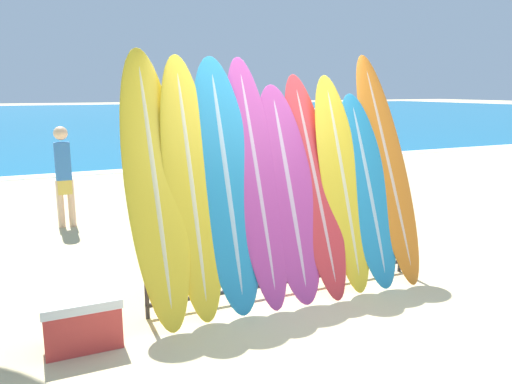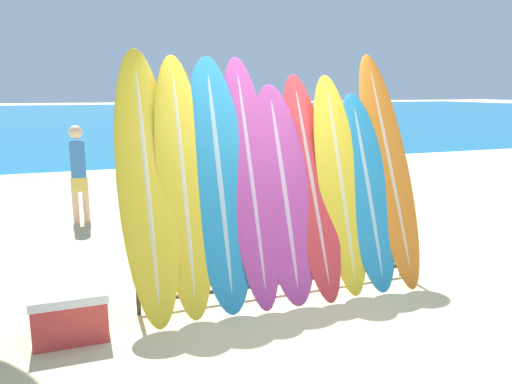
{
  "view_description": "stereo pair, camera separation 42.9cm",
  "coord_description": "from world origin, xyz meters",
  "px_view_note": "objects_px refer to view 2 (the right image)",
  "views": [
    {
      "loc": [
        -2.41,
        -4.03,
        2.07
      ],
      "look_at": [
        -0.1,
        1.07,
        0.91
      ],
      "focal_mm": 35.0,
      "sensor_mm": 36.0,
      "label": 1
    },
    {
      "loc": [
        -2.01,
        -4.19,
        2.07
      ],
      "look_at": [
        -0.1,
        1.07,
        0.91
      ],
      "focal_mm": 35.0,
      "sensor_mm": 36.0,
      "label": 2
    }
  ],
  "objects_px": {
    "surfboard_slot_0": "(147,182)",
    "surfboard_slot_7": "(367,190)",
    "surfboard_rack": "(283,248)",
    "surfboard_slot_4": "(283,191)",
    "surfboard_slot_3": "(251,179)",
    "surfboard_slot_2": "(219,181)",
    "surfboard_slot_1": "(183,183)",
    "surfboard_slot_6": "(340,182)",
    "person_near_water": "(327,159)",
    "cooler_box": "(71,315)",
    "person_mid_beach": "(235,145)",
    "person_far_left": "(78,170)",
    "surfboard_slot_8": "(389,166)",
    "surfboard_slot_5": "(311,183)"
  },
  "relations": [
    {
      "from": "surfboard_slot_0",
      "to": "surfboard_slot_8",
      "type": "relative_size",
      "value": 1.0
    },
    {
      "from": "surfboard_slot_3",
      "to": "surfboard_slot_7",
      "type": "distance_m",
      "value": 1.3
    },
    {
      "from": "surfboard_rack",
      "to": "surfboard_slot_4",
      "type": "bearing_deg",
      "value": 68.2
    },
    {
      "from": "surfboard_slot_0",
      "to": "person_near_water",
      "type": "height_order",
      "value": "surfboard_slot_0"
    },
    {
      "from": "surfboard_slot_3",
      "to": "surfboard_slot_8",
      "type": "distance_m",
      "value": 1.62
    },
    {
      "from": "surfboard_rack",
      "to": "surfboard_slot_8",
      "type": "bearing_deg",
      "value": 5.64
    },
    {
      "from": "person_mid_beach",
      "to": "person_far_left",
      "type": "height_order",
      "value": "person_mid_beach"
    },
    {
      "from": "surfboard_slot_2",
      "to": "surfboard_slot_5",
      "type": "bearing_deg",
      "value": -0.1
    },
    {
      "from": "person_near_water",
      "to": "cooler_box",
      "type": "distance_m",
      "value": 4.9
    },
    {
      "from": "surfboard_slot_0",
      "to": "cooler_box",
      "type": "bearing_deg",
      "value": -151.26
    },
    {
      "from": "person_mid_beach",
      "to": "surfboard_slot_7",
      "type": "bearing_deg",
      "value": 133.84
    },
    {
      "from": "surfboard_slot_3",
      "to": "person_far_left",
      "type": "xyz_separation_m",
      "value": [
        -1.58,
        3.55,
        -0.37
      ]
    },
    {
      "from": "surfboard_slot_3",
      "to": "surfboard_slot_8",
      "type": "relative_size",
      "value": 0.97
    },
    {
      "from": "surfboard_slot_6",
      "to": "person_mid_beach",
      "type": "xyz_separation_m",
      "value": [
        0.4,
        4.91,
        -0.13
      ]
    },
    {
      "from": "surfboard_slot_5",
      "to": "surfboard_slot_8",
      "type": "distance_m",
      "value": 0.97
    },
    {
      "from": "person_near_water",
      "to": "cooler_box",
      "type": "height_order",
      "value": "person_near_water"
    },
    {
      "from": "surfboard_slot_6",
      "to": "surfboard_slot_8",
      "type": "xyz_separation_m",
      "value": [
        0.64,
        0.07,
        0.12
      ]
    },
    {
      "from": "surfboard_rack",
      "to": "surfboard_slot_4",
      "type": "distance_m",
      "value": 0.58
    },
    {
      "from": "surfboard_slot_2",
      "to": "surfboard_slot_3",
      "type": "relative_size",
      "value": 1.0
    },
    {
      "from": "surfboard_slot_6",
      "to": "cooler_box",
      "type": "distance_m",
      "value": 2.87
    },
    {
      "from": "surfboard_slot_2",
      "to": "person_mid_beach",
      "type": "xyz_separation_m",
      "value": [
        1.7,
        4.88,
        -0.22
      ]
    },
    {
      "from": "surfboard_slot_0",
      "to": "person_near_water",
      "type": "relative_size",
      "value": 1.39
    },
    {
      "from": "person_mid_beach",
      "to": "surfboard_slot_8",
      "type": "bearing_deg",
      "value": 137.75
    },
    {
      "from": "surfboard_slot_2",
      "to": "person_mid_beach",
      "type": "bearing_deg",
      "value": 70.78
    },
    {
      "from": "surfboard_slot_1",
      "to": "surfboard_slot_4",
      "type": "bearing_deg",
      "value": -2.61
    },
    {
      "from": "surfboard_slot_8",
      "to": "person_mid_beach",
      "type": "xyz_separation_m",
      "value": [
        -0.24,
        4.83,
        -0.26
      ]
    },
    {
      "from": "person_mid_beach",
      "to": "person_far_left",
      "type": "relative_size",
      "value": 1.17
    },
    {
      "from": "surfboard_slot_4",
      "to": "surfboard_slot_6",
      "type": "relative_size",
      "value": 0.95
    },
    {
      "from": "surfboard_slot_3",
      "to": "surfboard_slot_2",
      "type": "bearing_deg",
      "value": -178.72
    },
    {
      "from": "surfboard_slot_1",
      "to": "surfboard_slot_6",
      "type": "relative_size",
      "value": 1.08
    },
    {
      "from": "surfboard_slot_0",
      "to": "surfboard_slot_2",
      "type": "relative_size",
      "value": 1.03
    },
    {
      "from": "surfboard_rack",
      "to": "person_near_water",
      "type": "bearing_deg",
      "value": 54.2
    },
    {
      "from": "surfboard_slot_7",
      "to": "person_near_water",
      "type": "xyz_separation_m",
      "value": [
        0.89,
        2.56,
        -0.05
      ]
    },
    {
      "from": "surfboard_slot_6",
      "to": "surfboard_slot_1",
      "type": "bearing_deg",
      "value": 178.77
    },
    {
      "from": "surfboard_slot_4",
      "to": "person_far_left",
      "type": "distance_m",
      "value": 4.09
    },
    {
      "from": "surfboard_slot_1",
      "to": "surfboard_slot_4",
      "type": "relative_size",
      "value": 1.13
    },
    {
      "from": "surfboard_slot_3",
      "to": "person_mid_beach",
      "type": "bearing_deg",
      "value": 74.18
    },
    {
      "from": "surfboard_slot_0",
      "to": "surfboard_slot_1",
      "type": "distance_m",
      "value": 0.34
    },
    {
      "from": "surfboard_slot_6",
      "to": "surfboard_slot_7",
      "type": "bearing_deg",
      "value": -6.38
    },
    {
      "from": "surfboard_slot_8",
      "to": "person_near_water",
      "type": "xyz_separation_m",
      "value": [
        0.56,
        2.45,
        -0.27
      ]
    },
    {
      "from": "surfboard_slot_1",
      "to": "cooler_box",
      "type": "height_order",
      "value": "surfboard_slot_1"
    },
    {
      "from": "surfboard_slot_8",
      "to": "person_far_left",
      "type": "bearing_deg",
      "value": 132.23
    },
    {
      "from": "surfboard_slot_4",
      "to": "person_mid_beach",
      "type": "height_order",
      "value": "surfboard_slot_4"
    },
    {
      "from": "surfboard_slot_2",
      "to": "person_far_left",
      "type": "height_order",
      "value": "surfboard_slot_2"
    },
    {
      "from": "surfboard_rack",
      "to": "person_near_water",
      "type": "xyz_separation_m",
      "value": [
        1.86,
        2.58,
        0.49
      ]
    },
    {
      "from": "person_mid_beach",
      "to": "person_near_water",
      "type": "bearing_deg",
      "value": 153.43
    },
    {
      "from": "person_near_water",
      "to": "surfboard_slot_4",
      "type": "bearing_deg",
      "value": -152.64
    },
    {
      "from": "surfboard_slot_1",
      "to": "surfboard_rack",
      "type": "bearing_deg",
      "value": -5.26
    },
    {
      "from": "surfboard_slot_0",
      "to": "surfboard_slot_7",
      "type": "distance_m",
      "value": 2.3
    },
    {
      "from": "surfboard_slot_5",
      "to": "person_near_water",
      "type": "relative_size",
      "value": 1.26
    }
  ]
}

